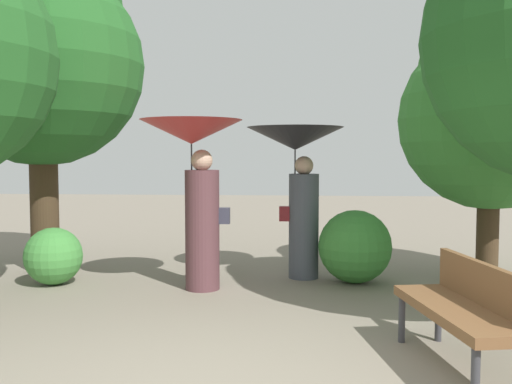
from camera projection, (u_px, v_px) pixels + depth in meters
The scene contains 7 objects.
person_left at pixel (196, 168), 6.98m from camera, with size 1.26×1.26×2.11m.
person_right at pixel (298, 166), 7.64m from camera, with size 1.31×1.31×2.05m.
park_bench at pixel (465, 305), 4.39m from camera, with size 0.76×1.56×0.83m.
tree_near_right at pixel (491, 105), 7.40m from camera, with size 2.38×2.38×3.67m.
tree_mid_left at pixel (41, 47), 7.92m from camera, with size 2.86×2.86×4.87m.
bush_path_left at pixel (355, 246), 7.40m from camera, with size 0.96×0.96×0.96m, color #387F33.
bush_behind_bench at pixel (53, 256), 7.30m from camera, with size 0.74×0.74×0.74m, color #428C3D.
Camera 1 is at (0.59, -3.60, 1.67)m, focal length 39.74 mm.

